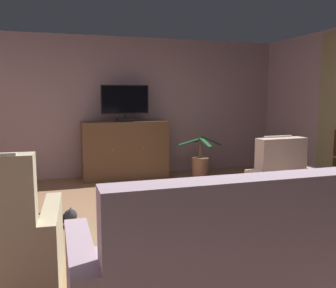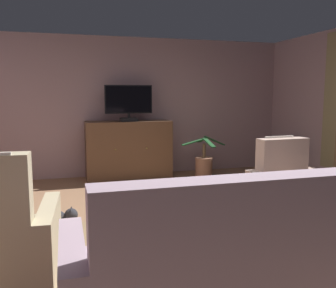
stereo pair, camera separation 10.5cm
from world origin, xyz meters
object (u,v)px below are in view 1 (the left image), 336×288
Objects in this scene: potted_plant_on_hearth_side at (200,165)px; tv_cabinet at (125,151)px; armchair_facing_sofa at (296,202)px; cat at (53,219)px; tv_remote at (198,205)px; sofa_floral at (224,276)px; coffee_table at (176,212)px; potted_plant_leafy_by_curtain at (273,154)px; armchair_in_far_corner at (4,249)px; television at (125,102)px.

tv_cabinet is at bearing 165.90° from potted_plant_on_hearth_side.
armchair_facing_sofa is 1.50× the size of cat.
tv_cabinet is at bearing 112.59° from armchair_facing_sofa.
potted_plant_on_hearth_side is (1.27, 3.03, -0.25)m from tv_remote.
tv_remote is (0.07, -3.36, -0.03)m from tv_cabinet.
sofa_floral reaches higher than cat.
potted_plant_on_hearth_side is at bearing 63.60° from coffee_table.
tv_remote is at bearing -18.00° from coffee_table.
coffee_table is at bearing -137.14° from potted_plant_leafy_by_curtain.
armchair_in_far_corner is at bearing 7.78° from tv_remote.
sofa_floral is 1.72× the size of armchair_in_far_corner.
sofa_floral is 2.01m from armchair_facing_sofa.
armchair_in_far_corner reaches higher than tv_cabinet.
armchair_in_far_corner is (-1.69, -0.21, -0.13)m from tv_remote.
sofa_floral is at bearing -139.17° from armchair_facing_sofa.
armchair_in_far_corner is (-1.49, -0.28, -0.06)m from coffee_table.
television is at bearing 87.64° from coffee_table.
armchair_in_far_corner is 1.59× the size of potted_plant_leafy_by_curtain.
television reaches higher than armchair_in_far_corner.
television reaches higher than coffee_table.
tv_cabinet reaches higher than potted_plant_on_hearth_side.
armchair_in_far_corner is at bearing -169.50° from coffee_table.
armchair_in_far_corner is 1.65× the size of cat.
armchair_in_far_corner is (-2.94, -0.40, 0.01)m from armchair_facing_sofa.
coffee_table is 0.22m from tv_remote.
tv_remote is 3.61m from potted_plant_leafy_by_curtain.
potted_plant_on_hearth_side is at bearing 69.66° from sofa_floral.
potted_plant_leafy_by_curtain reaches higher than tv_remote.
television is at bearing 112.94° from armchair_facing_sofa.
cat is at bearing -119.89° from television.
armchair_facing_sofa is at bearing -90.37° from potted_plant_on_hearth_side.
armchair_in_far_corner is 1.38m from cat.
armchair_facing_sofa is 1.18× the size of potted_plant_on_hearth_side.
television is at bearing 65.25° from armchair_in_far_corner.
television reaches higher than sofa_floral.
armchair_in_far_corner reaches higher than coffee_table.
potted_plant_leafy_by_curtain is at bearing 42.86° from coffee_table.
sofa_floral is at bearing -92.56° from tv_cabinet.
armchair_facing_sofa is at bearing -19.43° from cat.
armchair_facing_sofa is 2.83m from potted_plant_on_hearth_side.
sofa_floral is at bearing -126.91° from potted_plant_leafy_by_curtain.
potted_plant_leafy_by_curtain is (1.26, 2.39, 0.10)m from armchair_facing_sofa.
television is at bearing 87.41° from sofa_floral.
armchair_in_far_corner is at bearing 147.45° from sofa_floral.
coffee_table is at bearing 86.77° from sofa_floral.
potted_plant_leafy_by_curtain is at bearing 62.14° from armchair_facing_sofa.
coffee_table is (-0.13, -3.24, -0.98)m from television.
armchair_in_far_corner reaches higher than cat.
television reaches higher than armchair_facing_sofa.
tv_remote is 1.77m from cat.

